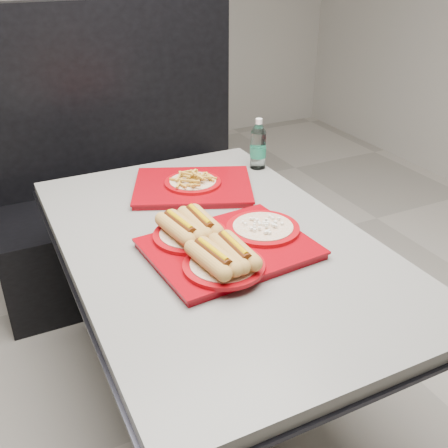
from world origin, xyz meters
name	(u,v)px	position (x,y,z in m)	size (l,w,h in m)	color
ground	(217,408)	(0.00, 0.00, 0.00)	(6.00, 6.00, 0.00)	#A19B90
diner_table	(216,282)	(0.00, 0.00, 0.58)	(0.92, 1.42, 0.75)	black
booth_bench	(125,202)	(0.00, 1.09, 0.40)	(1.30, 0.57, 1.35)	black
tray_near	(223,243)	(-0.02, -0.09, 0.79)	(0.50, 0.43, 0.10)	maroon
tray_far	(193,184)	(0.08, 0.37, 0.78)	(0.53, 0.48, 0.09)	maroon
water_bottle	(258,147)	(0.41, 0.46, 0.84)	(0.07, 0.07, 0.21)	silver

